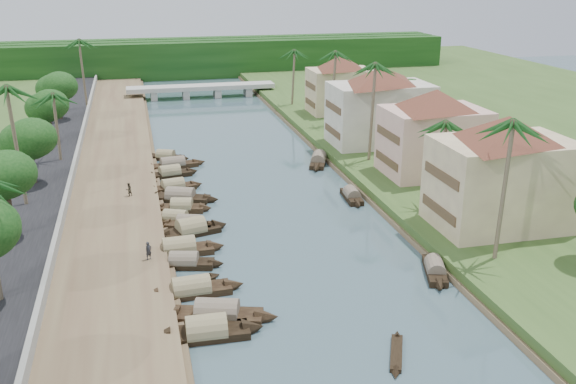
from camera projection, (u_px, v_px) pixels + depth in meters
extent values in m
plane|color=#3E555D|center=(292.00, 248.00, 57.18)|extent=(220.00, 220.00, 0.00)
cube|color=brown|center=(111.00, 187.00, 71.82)|extent=(10.00, 180.00, 0.80)
cube|color=#324E1F|center=(402.00, 164.00, 79.55)|extent=(16.00, 180.00, 1.20)
cube|color=black|center=(30.00, 190.00, 69.83)|extent=(8.00, 180.00, 1.40)
cube|color=gray|center=(71.00, 182.00, 70.57)|extent=(0.40, 180.00, 1.10)
cube|color=black|center=(189.00, 61.00, 142.96)|extent=(120.00, 4.00, 8.00)
cube|color=black|center=(187.00, 58.00, 147.55)|extent=(120.00, 4.00, 8.00)
cube|color=black|center=(185.00, 55.00, 152.13)|extent=(120.00, 4.00, 8.00)
cube|color=#A7A69D|center=(201.00, 87.00, 122.54)|extent=(28.00, 4.00, 0.80)
cube|color=#A7A69D|center=(154.00, 95.00, 120.90)|extent=(1.20, 3.50, 1.80)
cube|color=#A7A69D|center=(186.00, 94.00, 122.23)|extent=(1.20, 3.50, 1.80)
cube|color=#A7A69D|center=(217.00, 92.00, 123.57)|extent=(1.20, 3.50, 1.80)
cube|color=#A7A69D|center=(248.00, 91.00, 124.90)|extent=(1.20, 3.50, 1.80)
cube|color=beige|center=(502.00, 183.00, 57.85)|extent=(12.00, 8.00, 8.00)
pyramid|color=#5C2820|center=(508.00, 128.00, 56.16)|extent=(14.85, 14.85, 2.20)
cube|color=brown|center=(438.00, 210.00, 57.17)|extent=(0.10, 6.40, 0.90)
cube|color=brown|center=(441.00, 176.00, 56.11)|extent=(0.10, 6.40, 0.90)
cube|color=beige|center=(433.00, 141.00, 72.83)|extent=(11.00, 8.00, 7.50)
pyramid|color=#5C2820|center=(436.00, 99.00, 71.22)|extent=(14.11, 14.11, 2.20)
cube|color=brown|center=(387.00, 160.00, 72.21)|extent=(0.10, 6.40, 0.90)
cube|color=brown|center=(388.00, 135.00, 71.22)|extent=(0.10, 6.40, 0.90)
cube|color=silver|center=(380.00, 114.00, 85.36)|extent=(13.00, 8.00, 8.00)
pyramid|color=#5C2820|center=(382.00, 75.00, 83.67)|extent=(15.59, 15.59, 2.20)
cube|color=brown|center=(332.00, 131.00, 84.56)|extent=(0.10, 6.40, 0.90)
cube|color=brown|center=(333.00, 107.00, 83.51)|extent=(0.10, 6.40, 0.90)
cube|color=beige|center=(340.00, 91.00, 104.09)|extent=(10.00, 7.00, 7.00)
pyramid|color=#5C2820|center=(341.00, 62.00, 102.57)|extent=(12.62, 12.62, 2.20)
cube|color=brown|center=(310.00, 103.00, 103.54)|extent=(0.10, 5.60, 0.90)
cube|color=brown|center=(310.00, 86.00, 102.62)|extent=(0.10, 5.60, 0.90)
cube|color=black|center=(217.00, 317.00, 45.44)|extent=(6.70, 3.77, 0.70)
cone|color=black|center=(267.00, 318.00, 45.23)|extent=(2.28, 2.25, 2.00)
cone|color=black|center=(168.00, 315.00, 45.61)|extent=(2.28, 2.25, 2.00)
cylinder|color=#7B6B5C|center=(217.00, 312.00, 45.32)|extent=(5.28, 3.40, 2.07)
cube|color=black|center=(207.00, 335.00, 43.28)|extent=(5.81, 2.19, 0.70)
cone|color=black|center=(253.00, 328.00, 43.89)|extent=(1.73, 1.89, 2.03)
cone|color=black|center=(158.00, 339.00, 42.61)|extent=(1.73, 1.89, 2.03)
cylinder|color=#998F61|center=(206.00, 330.00, 43.15)|extent=(4.45, 2.24, 2.13)
cube|color=black|center=(192.00, 293.00, 48.88)|extent=(6.12, 2.24, 0.70)
cone|color=black|center=(234.00, 286.00, 49.78)|extent=(1.82, 1.79, 1.88)
cone|color=black|center=(147.00, 298.00, 47.92)|extent=(1.82, 1.79, 1.88)
cylinder|color=#998F61|center=(191.00, 288.00, 48.75)|extent=(4.71, 2.23, 1.95)
cube|color=black|center=(184.00, 265.00, 53.46)|extent=(5.15, 2.74, 0.70)
cone|color=black|center=(217.00, 264.00, 53.39)|extent=(1.72, 1.72, 1.57)
cone|color=black|center=(152.00, 264.00, 53.47)|extent=(1.72, 1.72, 1.57)
cylinder|color=#7B6B5C|center=(184.00, 261.00, 53.33)|extent=(4.04, 2.52, 1.63)
cube|color=black|center=(179.00, 252.00, 55.85)|extent=(5.94, 2.23, 0.70)
cone|color=black|center=(216.00, 247.00, 56.67)|extent=(1.77, 1.86, 1.98)
cone|color=black|center=(141.00, 256.00, 54.97)|extent=(1.77, 1.86, 1.98)
cylinder|color=#998F61|center=(179.00, 248.00, 55.72)|extent=(4.56, 2.25, 2.07)
cube|color=black|center=(191.00, 232.00, 60.01)|extent=(5.65, 3.36, 0.70)
cone|color=black|center=(220.00, 226.00, 61.32)|extent=(1.99, 2.19, 2.01)
cone|color=black|center=(161.00, 237.00, 58.64)|extent=(1.99, 2.19, 2.01)
cylinder|color=#998F61|center=(191.00, 228.00, 59.88)|extent=(4.47, 3.11, 2.13)
cube|color=black|center=(189.00, 227.00, 61.33)|extent=(4.84, 3.13, 0.70)
cone|color=black|center=(215.00, 227.00, 61.02)|extent=(1.77, 1.85, 1.61)
cone|color=black|center=(163.00, 225.00, 61.60)|extent=(1.77, 1.85, 1.61)
cylinder|color=#7B6B5C|center=(189.00, 223.00, 61.21)|extent=(3.86, 2.82, 1.70)
cube|color=black|center=(176.00, 221.00, 62.74)|extent=(4.95, 3.28, 0.70)
cone|color=black|center=(201.00, 222.00, 62.28)|extent=(1.79, 1.78, 1.50)
cone|color=black|center=(150.00, 218.00, 63.15)|extent=(1.79, 1.78, 1.50)
cylinder|color=#998F61|center=(175.00, 217.00, 62.62)|extent=(3.94, 2.88, 1.55)
cube|color=black|center=(182.00, 209.00, 65.71)|extent=(4.76, 2.69, 0.70)
cone|color=black|center=(206.00, 209.00, 65.68)|extent=(1.64, 1.78, 1.65)
cone|color=black|center=(158.00, 209.00, 65.69)|extent=(1.64, 1.78, 1.65)
cylinder|color=#998F61|center=(182.00, 206.00, 65.58)|extent=(3.75, 2.51, 1.74)
cube|color=black|center=(181.00, 199.00, 68.62)|extent=(6.43, 3.99, 0.70)
cone|color=black|center=(212.00, 200.00, 68.15)|extent=(2.25, 2.19, 1.86)
cone|color=black|center=(150.00, 197.00, 69.04)|extent=(2.25, 2.19, 1.86)
cylinder|color=#7B6B5C|center=(180.00, 196.00, 68.50)|extent=(5.10, 3.52, 1.92)
cube|color=black|center=(173.00, 189.00, 71.80)|extent=(5.25, 2.60, 0.70)
cone|color=black|center=(197.00, 185.00, 72.89)|extent=(1.71, 1.74, 1.64)
cone|color=black|center=(149.00, 192.00, 70.66)|extent=(1.71, 1.74, 1.64)
cylinder|color=#998F61|center=(173.00, 186.00, 71.68)|extent=(4.10, 2.43, 1.71)
cube|color=black|center=(170.00, 175.00, 76.48)|extent=(5.27, 2.65, 0.70)
cone|color=black|center=(193.00, 172.00, 77.55)|extent=(1.73, 1.80, 1.72)
cone|color=black|center=(147.00, 178.00, 75.36)|extent=(1.73, 1.80, 1.72)
cylinder|color=#998F61|center=(170.00, 172.00, 76.35)|extent=(4.12, 2.49, 1.80)
cube|color=black|center=(173.00, 166.00, 79.90)|extent=(6.38, 2.69, 0.70)
cone|color=black|center=(200.00, 163.00, 81.13)|extent=(1.97, 1.81, 1.75)
cone|color=black|center=(145.00, 169.00, 78.61)|extent=(1.97, 1.81, 1.75)
cylinder|color=#7B6B5C|center=(173.00, 163.00, 79.77)|extent=(4.95, 2.53, 1.79)
cube|color=black|center=(166.00, 158.00, 83.33)|extent=(4.89, 3.33, 0.70)
cone|color=black|center=(185.00, 159.00, 82.84)|extent=(1.80, 1.81, 1.52)
cone|color=black|center=(147.00, 156.00, 83.76)|extent=(1.80, 1.81, 1.52)
cylinder|color=#998F61|center=(166.00, 155.00, 83.20)|extent=(3.91, 2.92, 1.58)
cube|color=black|center=(435.00, 272.00, 52.25)|extent=(2.96, 5.33, 0.70)
cone|color=black|center=(430.00, 256.00, 54.91)|extent=(1.69, 1.79, 1.48)
cone|color=black|center=(440.00, 287.00, 49.54)|extent=(1.69, 1.79, 1.48)
cylinder|color=#7B6B5C|center=(435.00, 267.00, 52.12)|extent=(2.65, 4.20, 1.52)
cube|color=black|center=(352.00, 197.00, 69.07)|extent=(1.79, 4.74, 0.70)
cone|color=black|center=(346.00, 189.00, 71.45)|extent=(1.42, 1.42, 1.48)
cone|color=black|center=(358.00, 205.00, 66.64)|extent=(1.42, 1.42, 1.48)
cylinder|color=#7B6B5C|center=(352.00, 194.00, 68.95)|extent=(1.77, 3.65, 1.53)
cube|color=black|center=(319.00, 162.00, 81.73)|extent=(3.92, 6.45, 0.70)
cone|color=black|center=(321.00, 154.00, 84.94)|extent=(2.13, 2.23, 1.80)
cone|color=black|center=(316.00, 169.00, 78.47)|extent=(2.13, 2.23, 1.80)
cylinder|color=#7B6B5C|center=(319.00, 159.00, 81.60)|extent=(3.45, 5.10, 1.85)
cube|color=black|center=(396.00, 353.00, 41.34)|extent=(2.33, 4.00, 0.35)
cone|color=black|center=(397.00, 335.00, 43.45)|extent=(1.09, 1.23, 0.74)
cone|color=black|center=(396.00, 374.00, 39.22)|extent=(1.09, 1.23, 0.74)
cube|color=black|center=(192.00, 285.00, 50.30)|extent=(3.95, 2.73, 0.35)
cone|color=black|center=(215.00, 276.00, 51.74)|extent=(1.31, 1.27, 0.89)
cone|color=black|center=(167.00, 294.00, 48.85)|extent=(1.31, 1.27, 0.89)
cube|color=black|center=(171.00, 185.00, 73.27)|extent=(4.06, 2.79, 0.35)
cone|color=black|center=(190.00, 187.00, 72.67)|extent=(1.32, 1.24, 0.84)
cone|color=black|center=(153.00, 183.00, 73.88)|extent=(1.32, 1.24, 0.84)
cylinder|color=brown|center=(503.00, 192.00, 50.48)|extent=(0.64, 0.36, 11.50)
sphere|color=#184A19|center=(511.00, 123.00, 48.66)|extent=(3.20, 3.20, 3.20)
cylinder|color=brown|center=(441.00, 164.00, 62.66)|extent=(0.62, 0.36, 8.48)
sphere|color=#184A19|center=(444.00, 124.00, 61.32)|extent=(3.20, 3.20, 3.20)
cylinder|color=brown|center=(371.00, 112.00, 77.21)|extent=(0.72, 0.36, 11.86)
sphere|color=#184A19|center=(373.00, 65.00, 75.33)|extent=(3.20, 3.20, 3.20)
cylinder|color=brown|center=(332.00, 89.00, 94.88)|extent=(0.89, 0.36, 10.96)
sphere|color=#184A19|center=(333.00, 53.00, 93.14)|extent=(3.20, 3.20, 3.20)
cylinder|color=brown|center=(18.00, 146.00, 61.84)|extent=(0.70, 0.36, 11.82)
sphere|color=#184A19|center=(9.00, 88.00, 59.96)|extent=(3.20, 3.20, 3.20)
cylinder|color=brown|center=(57.00, 127.00, 77.11)|extent=(0.37, 0.36, 8.13)
sphere|color=#184A19|center=(53.00, 95.00, 75.82)|extent=(3.20, 3.20, 3.20)
cylinder|color=brown|center=(293.00, 78.00, 109.65)|extent=(0.81, 0.36, 9.27)
sphere|color=#184A19|center=(293.00, 51.00, 108.18)|extent=(3.20, 3.20, 3.20)
cylinder|color=brown|center=(83.00, 74.00, 105.85)|extent=(0.59, 0.36, 11.20)
sphere|color=#184A19|center=(80.00, 41.00, 104.08)|extent=(3.20, 3.20, 3.20)
cylinder|color=#413525|center=(10.00, 215.00, 55.78)|extent=(0.60, 0.60, 3.77)
ellipsoid|color=black|center=(4.00, 176.00, 54.58)|extent=(4.88, 4.88, 4.01)
cylinder|color=#413525|center=(33.00, 168.00, 69.58)|extent=(0.60, 0.60, 3.32)
ellipsoid|color=black|center=(29.00, 140.00, 68.53)|extent=(5.24, 5.24, 4.31)
cylinder|color=#413525|center=(50.00, 129.00, 86.40)|extent=(0.60, 0.60, 3.28)
ellipsoid|color=black|center=(47.00, 106.00, 85.37)|extent=(4.96, 4.96, 4.08)
cylinder|color=#413525|center=(60.00, 108.00, 99.11)|extent=(0.60, 0.60, 3.34)
ellipsoid|color=black|center=(57.00, 88.00, 98.05)|extent=(5.43, 5.43, 4.46)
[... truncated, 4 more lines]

